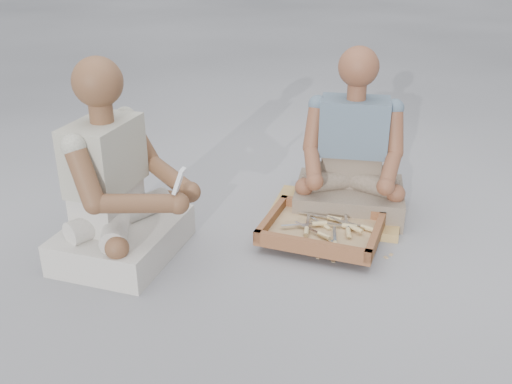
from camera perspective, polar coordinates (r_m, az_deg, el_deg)
The scene contains 28 objects.
ground at distance 2.54m, azimuth -0.93°, elevation -7.58°, with size 60.00×60.00×0.00m, color #A6A5AB.
carved_panel at distance 3.01m, azimuth 8.00°, elevation -1.96°, with size 0.66×0.44×0.04m, color #AD8543.
tool_tray at distance 2.72m, azimuth 6.62°, elevation -3.76°, with size 0.59×0.49×0.07m.
chisel_0 at distance 2.57m, azimuth 7.92°, elevation -5.17°, with size 0.10×0.21×0.02m.
chisel_1 at distance 2.74m, azimuth 8.89°, elevation -3.33°, with size 0.22×0.06×0.02m.
chisel_2 at distance 2.74m, azimuth 10.72°, elevation -3.47°, with size 0.22×0.05×0.02m.
chisel_3 at distance 2.67m, azimuth 5.08°, elevation -3.75°, with size 0.09×0.21×0.02m.
chisel_4 at distance 2.64m, azimuth 6.48°, elevation -4.20°, with size 0.21×0.10×0.02m.
chisel_5 at distance 2.76m, azimuth 6.70°, elevation -3.28°, with size 0.19×0.13×0.02m.
chisel_6 at distance 2.81m, azimuth 7.43°, elevation -2.57°, with size 0.22×0.03×0.02m.
chisel_7 at distance 2.72m, azimuth 9.66°, elevation -3.51°, with size 0.21×0.10×0.02m.
chisel_8 at distance 2.73m, azimuth 5.91°, elevation -3.18°, with size 0.19×0.14×0.02m.
chisel_9 at distance 2.56m, azimuth 8.66°, elevation -5.47°, with size 0.21×0.11×0.02m.
chisel_10 at distance 2.69m, azimuth 9.20°, elevation -3.82°, with size 0.10×0.21×0.02m.
wood_chip_0 at distance 2.90m, azimuth 7.44°, elevation -3.36°, with size 0.02×0.01×0.00m, color tan.
wood_chip_1 at distance 2.88m, azimuth 13.58°, elevation -4.14°, with size 0.02×0.01×0.00m, color tan.
wood_chip_2 at distance 2.68m, azimuth 12.86°, elevation -6.40°, with size 0.02×0.01×0.00m, color tan.
wood_chip_3 at distance 2.88m, azimuth 5.30°, elevation -3.49°, with size 0.02×0.01×0.00m, color tan.
wood_chip_4 at distance 2.92m, azimuth 13.30°, elevation -3.66°, with size 0.02×0.01×0.00m, color tan.
wood_chip_5 at distance 3.00m, azimuth 6.22°, elevation -2.29°, with size 0.02×0.01×0.00m, color tan.
wood_chip_6 at distance 2.70m, azimuth 13.37°, elevation -6.12°, with size 0.02×0.01×0.00m, color tan.
wood_chip_7 at distance 2.61m, azimuth 7.70°, elevation -6.86°, with size 0.02×0.01×0.00m, color tan.
wood_chip_8 at distance 3.01m, azimuth 4.96°, elevation -2.17°, with size 0.02×0.01×0.00m, color tan.
wood_chip_9 at distance 2.63m, azimuth 6.26°, elevation -6.52°, with size 0.02×0.01×0.00m, color tan.
wood_chip_10 at distance 2.94m, azimuth 5.72°, elevation -2.88°, with size 0.02×0.01×0.00m, color tan.
craftsman at distance 2.58m, azimuth -13.70°, elevation -0.05°, with size 0.64×0.65×0.90m.
companion at distance 2.97m, azimuth 9.54°, elevation 3.19°, with size 0.65×0.58×0.86m.
mobile_phone at distance 2.33m, azimuth -7.72°, elevation 1.12°, with size 0.06×0.06×0.11m.
Camera 1 is at (1.03, -1.89, 1.35)m, focal length 40.00 mm.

